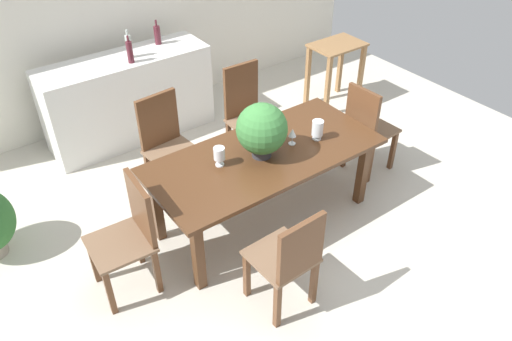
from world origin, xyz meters
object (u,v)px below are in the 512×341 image
chair_head_end (131,232)px  kitchen_counter (129,98)px  chair_far_left (166,141)px  crystal_vase_center_near (219,154)px  flower_centerpiece (262,129)px  wine_bottle_dark (129,46)px  wine_bottle_amber (157,35)px  dining_table (264,162)px  wine_bottle_clear (130,52)px  chair_foot_end (366,127)px  side_table (336,61)px  chair_far_right (247,110)px  wine_glass (292,133)px  chair_near_left (290,258)px  crystal_vase_left (318,129)px

chair_head_end → kitchen_counter: size_ratio=0.53×
chair_far_left → crystal_vase_center_near: chair_far_left is taller
flower_centerpiece → wine_bottle_dark: bearing=96.5°
flower_centerpiece → wine_bottle_amber: bearing=85.4°
flower_centerpiece → dining_table: bearing=14.0°
wine_bottle_amber → wine_bottle_clear: (-0.44, -0.27, 0.01)m
chair_head_end → wine_bottle_clear: 2.16m
wine_bottle_dark → chair_foot_end: bearing=-52.5°
kitchen_counter → side_table: 2.49m
flower_centerpiece → kitchen_counter: 2.12m
chair_head_end → wine_bottle_clear: size_ratio=3.38×
chair_far_left → kitchen_counter: bearing=78.4°
crystal_vase_center_near → wine_bottle_amber: size_ratio=0.63×
chair_far_right → crystal_vase_center_near: chair_far_right is taller
crystal_vase_center_near → wine_bottle_clear: size_ratio=0.59×
wine_bottle_amber → chair_foot_end: bearing=-62.2°
crystal_vase_center_near → wine_bottle_amber: wine_bottle_amber is taller
wine_glass → wine_bottle_amber: 2.17m
chair_near_left → side_table: chair_near_left is taller
kitchen_counter → side_table: bearing=-18.6°
dining_table → chair_head_end: (-1.25, -0.01, -0.11)m
chair_far_left → side_table: (2.47, 0.32, 0.02)m
chair_far_right → wine_glass: 0.99m
chair_near_left → wine_bottle_clear: (0.14, 2.76, 0.54)m
wine_bottle_clear → side_table: wine_bottle_clear is taller
chair_far_left → wine_glass: (0.74, -0.94, 0.29)m
crystal_vase_center_near → dining_table: bearing=-11.8°
chair_far_left → flower_centerpiece: bearing=-70.8°
chair_head_end → wine_bottle_amber: (1.38, 2.13, 0.52)m
chair_far_right → chair_near_left: size_ratio=1.12×
wine_glass → chair_far_left: bearing=128.5°
chair_far_left → wine_bottle_amber: wine_bottle_amber is taller
wine_glass → wine_bottle_amber: wine_bottle_amber is taller
chair_near_left → side_table: (2.46, 2.13, 0.05)m
chair_head_end → chair_foot_end: bearing=93.3°
chair_near_left → chair_far_left: (-0.01, 1.81, 0.03)m
crystal_vase_center_near → wine_bottle_dark: size_ratio=0.57×
dining_table → wine_bottle_dark: 2.05m
chair_far_right → wine_bottle_clear: bearing=130.3°
chair_far_right → side_table: (1.55, 0.32, 0.00)m
crystal_vase_left → wine_glass: 0.24m
flower_centerpiece → wine_bottle_dark: 2.01m
dining_table → kitchen_counter: bearing=99.7°
kitchen_counter → wine_bottle_amber: wine_bottle_amber is taller
chair_near_left → wine_bottle_dark: wine_bottle_dark is taller
chair_head_end → chair_far_left: bearing=142.6°
flower_centerpiece → wine_bottle_dark: wine_bottle_dark is taller
chair_far_right → flower_centerpiece: (-0.50, -0.92, 0.42)m
chair_head_end → flower_centerpiece: flower_centerpiece is taller
flower_centerpiece → kitchen_counter: (-0.31, 2.03, -0.51)m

